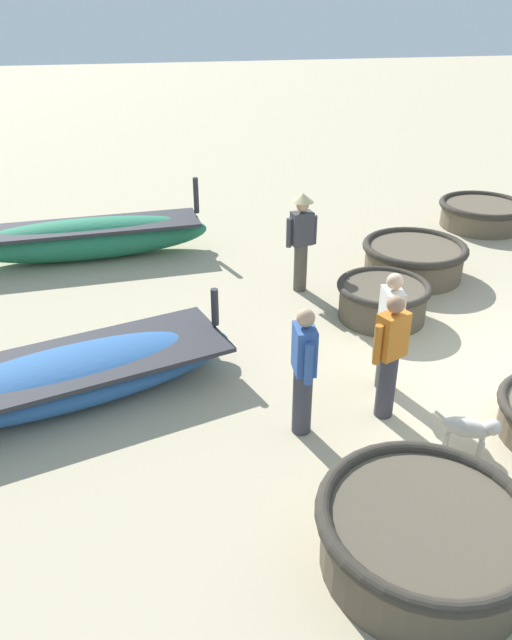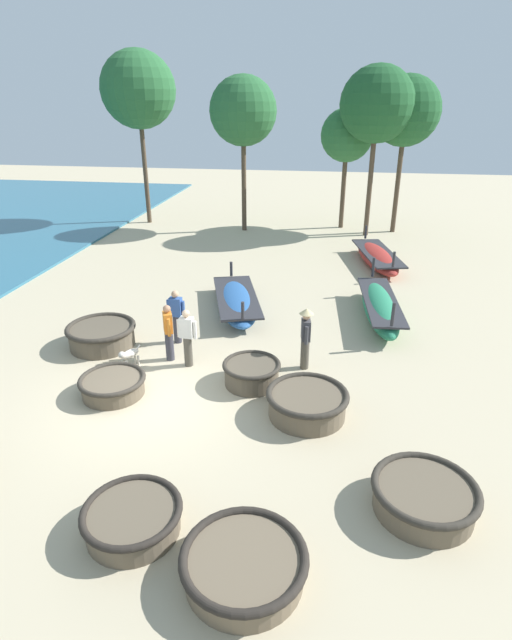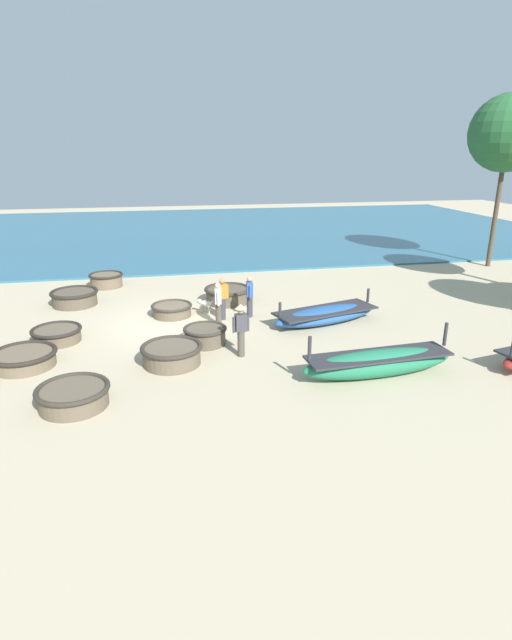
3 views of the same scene
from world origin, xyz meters
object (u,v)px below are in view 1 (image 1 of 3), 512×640
coracle_front_right (482,213)px  fisherman_crouching (304,369)px  long_boat_blue_hull (88,238)px  dog (470,430)px  coracle_center (425,535)px  fisherman_with_hat (390,354)px  fisherman_standing_left (389,329)px  coracle_front_left (383,299)px  fisherman_standing_right (301,236)px  long_boat_ochre_hull (73,375)px  coracle_far_left (414,258)px

coracle_front_right → fisherman_crouching: size_ratio=1.15×
long_boat_blue_hull → fisherman_crouching: (-5.81, -2.57, 0.44)m
long_boat_blue_hull → dog: (-6.60, -4.20, -0.03)m
coracle_center → fisherman_with_hat: size_ratio=1.23×
coracle_center → dog: coracle_center is taller
fisherman_standing_left → fisherman_crouching: bearing=118.2°
coracle_front_left → fisherman_standing_right: size_ratio=0.85×
dog → long_boat_ochre_hull: bearing=64.5°
fisherman_standing_right → fisherman_crouching: fisherman_standing_right is taller
long_boat_ochre_hull → long_boat_blue_hull: (4.59, -0.02, 0.09)m
coracle_front_right → coracle_front_left: bearing=134.5°
coracle_front_right → coracle_front_left: size_ratio=1.27×
coracle_far_left → long_boat_ochre_hull: size_ratio=0.42×
coracle_front_right → coracle_far_left: 3.26m
fisherman_with_hat → fisherman_standing_left: (0.57, -0.23, 0.00)m
coracle_far_left → long_boat_ochre_hull: (-2.65, 5.64, -0.02)m
coracle_front_left → fisherman_standing_left: (-1.78, 0.66, 0.52)m
long_boat_ochre_hull → fisherman_standing_left: (-0.54, -3.85, 0.53)m
fisherman_with_hat → dog: (-0.90, -0.59, -0.46)m
coracle_front_right → fisherman_standing_left: 6.83m
fisherman_standing_left → coracle_far_left: bearing=-29.2°
coracle_center → fisherman_with_hat: 2.25m
coracle_front_right → fisherman_crouching: (-5.99, 5.53, 0.54)m
coracle_front_left → fisherman_standing_right: fisherman_standing_right is taller
coracle_front_right → long_boat_ochre_hull: size_ratio=0.41×
dog → long_boat_blue_hull: bearing=32.5°
fisherman_with_hat → coracle_front_left: bearing=-20.7°
coracle_front_right → fisherman_crouching: 8.17m
coracle_far_left → dog: bearing=163.1°
long_boat_ochre_hull → fisherman_standing_right: fisherman_standing_right is taller
coracle_center → coracle_far_left: size_ratio=1.06×
fisherman_with_hat → fisherman_standing_right: fisherman_standing_right is taller
coracle_front_left → fisherman_with_hat: size_ratio=0.91×
long_boat_blue_hull → fisherman_crouching: bearing=-156.2°
coracle_far_left → fisherman_crouching: 4.96m
coracle_front_right → coracle_center: bearing=148.2°
fisherman_standing_left → fisherman_standing_right: bearing=6.1°
coracle_front_right → fisherman_standing_right: fisherman_standing_right is taller
coracle_far_left → fisherman_standing_right: bearing=95.2°
long_boat_blue_hull → fisherman_with_hat: bearing=-147.7°
coracle_far_left → fisherman_standing_left: fisherman_standing_left is taller
coracle_front_right → fisherman_with_hat: (-5.88, 4.49, 0.54)m
coracle_far_left → long_boat_blue_hull: (1.94, 5.62, 0.07)m
dog → fisherman_crouching: bearing=64.1°
coracle_front_right → coracle_center: coracle_center is taller
fisherman_standing_left → dog: (-1.47, -0.37, -0.46)m
coracle_front_right → long_boat_blue_hull: 8.10m
coracle_far_left → fisherman_standing_left: bearing=150.8°
coracle_front_right → fisherman_standing_right: bearing=116.8°
fisherman_standing_left → coracle_center: bearing=165.2°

